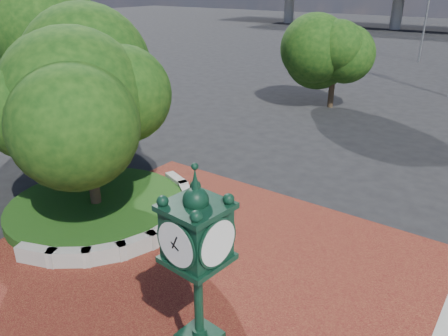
% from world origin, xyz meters
% --- Properties ---
extents(ground, '(200.00, 200.00, 0.00)m').
position_xyz_m(ground, '(0.00, 0.00, 0.00)').
color(ground, black).
rests_on(ground, ground).
extents(plaza, '(12.00, 12.00, 0.04)m').
position_xyz_m(plaza, '(0.00, -1.00, 0.02)').
color(plaza, maroon).
rests_on(plaza, ground).
extents(planter_wall, '(2.96, 6.77, 0.54)m').
position_xyz_m(planter_wall, '(-2.71, -0.00, 0.27)').
color(planter_wall, '#9E9B93').
rests_on(planter_wall, ground).
extents(grass_bed, '(6.10, 6.10, 0.40)m').
position_xyz_m(grass_bed, '(-5.00, 0.00, 0.20)').
color(grass_bed, '#174012').
rests_on(grass_bed, ground).
extents(tree_planter, '(5.20, 5.20, 6.33)m').
position_xyz_m(tree_planter, '(-5.00, 0.00, 3.72)').
color(tree_planter, '#38281C').
rests_on(tree_planter, ground).
extents(tree_northwest, '(5.60, 5.60, 6.93)m').
position_xyz_m(tree_northwest, '(-13.00, 5.00, 4.12)').
color(tree_northwest, '#38281C').
rests_on(tree_northwest, ground).
extents(tree_street, '(4.40, 4.40, 5.45)m').
position_xyz_m(tree_street, '(-4.00, 18.00, 3.24)').
color(tree_street, '#38281C').
rests_on(tree_street, ground).
extents(post_clock, '(1.08, 1.08, 4.81)m').
position_xyz_m(post_clock, '(2.49, -3.46, 2.64)').
color(post_clock, black).
rests_on(post_clock, ground).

